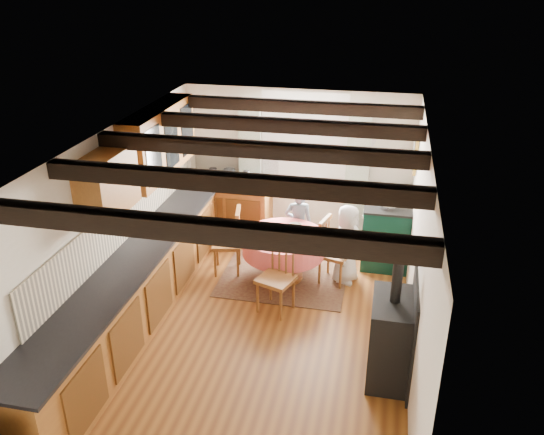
% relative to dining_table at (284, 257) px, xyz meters
% --- Properties ---
extents(floor, '(3.60, 5.50, 0.00)m').
position_rel_dining_table_xyz_m(floor, '(-0.08, -1.23, -0.35)').
color(floor, brown).
rests_on(floor, ground).
extents(ceiling, '(3.60, 5.50, 0.00)m').
position_rel_dining_table_xyz_m(ceiling, '(-0.08, -1.23, 2.05)').
color(ceiling, white).
rests_on(ceiling, ground).
extents(wall_back, '(3.60, 0.00, 2.40)m').
position_rel_dining_table_xyz_m(wall_back, '(-0.08, 1.52, 0.85)').
color(wall_back, silver).
rests_on(wall_back, ground).
extents(wall_front, '(3.60, 0.00, 2.40)m').
position_rel_dining_table_xyz_m(wall_front, '(-0.08, -3.98, 0.85)').
color(wall_front, silver).
rests_on(wall_front, ground).
extents(wall_left, '(0.00, 5.50, 2.40)m').
position_rel_dining_table_xyz_m(wall_left, '(-1.88, -1.23, 0.85)').
color(wall_left, silver).
rests_on(wall_left, ground).
extents(wall_right, '(0.00, 5.50, 2.40)m').
position_rel_dining_table_xyz_m(wall_right, '(1.72, -1.23, 0.85)').
color(wall_right, silver).
rests_on(wall_right, ground).
extents(beam_a, '(3.60, 0.16, 0.16)m').
position_rel_dining_table_xyz_m(beam_a, '(-0.08, -3.23, 1.96)').
color(beam_a, black).
rests_on(beam_a, ceiling).
extents(beam_b, '(3.60, 0.16, 0.16)m').
position_rel_dining_table_xyz_m(beam_b, '(-0.08, -2.23, 1.96)').
color(beam_b, black).
rests_on(beam_b, ceiling).
extents(beam_c, '(3.60, 0.16, 0.16)m').
position_rel_dining_table_xyz_m(beam_c, '(-0.08, -1.23, 1.96)').
color(beam_c, black).
rests_on(beam_c, ceiling).
extents(beam_d, '(3.60, 0.16, 0.16)m').
position_rel_dining_table_xyz_m(beam_d, '(-0.08, -0.23, 1.96)').
color(beam_d, black).
rests_on(beam_d, ceiling).
extents(beam_e, '(3.60, 0.16, 0.16)m').
position_rel_dining_table_xyz_m(beam_e, '(-0.08, 0.77, 1.96)').
color(beam_e, black).
rests_on(beam_e, ceiling).
extents(splash_left, '(0.02, 4.50, 0.55)m').
position_rel_dining_table_xyz_m(splash_left, '(-1.86, -0.93, 0.85)').
color(splash_left, beige).
rests_on(splash_left, wall_left).
extents(splash_back, '(1.40, 0.02, 0.55)m').
position_rel_dining_table_xyz_m(splash_back, '(-1.08, 1.50, 0.85)').
color(splash_back, beige).
rests_on(splash_back, wall_back).
extents(base_cabinet_left, '(0.60, 5.30, 0.88)m').
position_rel_dining_table_xyz_m(base_cabinet_left, '(-1.58, -1.23, 0.09)').
color(base_cabinet_left, '#945920').
rests_on(base_cabinet_left, floor).
extents(base_cabinet_back, '(1.30, 0.60, 0.88)m').
position_rel_dining_table_xyz_m(base_cabinet_back, '(-1.13, 1.22, 0.09)').
color(base_cabinet_back, '#945920').
rests_on(base_cabinet_back, floor).
extents(worktop_left, '(0.64, 5.30, 0.04)m').
position_rel_dining_table_xyz_m(worktop_left, '(-1.56, -1.23, 0.55)').
color(worktop_left, black).
rests_on(worktop_left, base_cabinet_left).
extents(worktop_back, '(1.30, 0.64, 0.04)m').
position_rel_dining_table_xyz_m(worktop_back, '(-1.13, 1.20, 0.55)').
color(worktop_back, black).
rests_on(worktop_back, base_cabinet_back).
extents(wall_cabinet_glass, '(0.34, 1.80, 0.90)m').
position_rel_dining_table_xyz_m(wall_cabinet_glass, '(-1.71, -0.03, 1.60)').
color(wall_cabinet_glass, '#945920').
rests_on(wall_cabinet_glass, wall_left).
extents(wall_cabinet_solid, '(0.34, 0.90, 0.70)m').
position_rel_dining_table_xyz_m(wall_cabinet_solid, '(-1.71, -1.53, 1.55)').
color(wall_cabinet_solid, '#945920').
rests_on(wall_cabinet_solid, wall_left).
extents(window_frame, '(1.34, 0.03, 1.54)m').
position_rel_dining_table_xyz_m(window_frame, '(0.02, 1.50, 1.25)').
color(window_frame, white).
rests_on(window_frame, wall_back).
extents(window_pane, '(1.20, 0.01, 1.40)m').
position_rel_dining_table_xyz_m(window_pane, '(0.02, 1.51, 1.25)').
color(window_pane, white).
rests_on(window_pane, wall_back).
extents(curtain_left, '(0.35, 0.10, 2.10)m').
position_rel_dining_table_xyz_m(curtain_left, '(-0.83, 1.42, 0.75)').
color(curtain_left, silver).
rests_on(curtain_left, wall_back).
extents(curtain_right, '(0.35, 0.10, 2.10)m').
position_rel_dining_table_xyz_m(curtain_right, '(0.87, 1.42, 0.75)').
color(curtain_right, silver).
rests_on(curtain_right, wall_back).
extents(curtain_rod, '(2.00, 0.03, 0.03)m').
position_rel_dining_table_xyz_m(curtain_rod, '(0.02, 1.42, 1.85)').
color(curtain_rod, black).
rests_on(curtain_rod, wall_back).
extents(wall_picture, '(0.04, 0.50, 0.60)m').
position_rel_dining_table_xyz_m(wall_picture, '(1.69, 1.07, 1.35)').
color(wall_picture, gold).
rests_on(wall_picture, wall_right).
extents(wall_plate, '(0.30, 0.02, 0.30)m').
position_rel_dining_table_xyz_m(wall_plate, '(0.97, 1.49, 1.35)').
color(wall_plate, silver).
rests_on(wall_plate, wall_back).
extents(rug, '(1.77, 1.38, 0.01)m').
position_rel_dining_table_xyz_m(rug, '(0.00, 0.00, -0.34)').
color(rug, '#3C1D19').
rests_on(rug, floor).
extents(dining_table, '(1.16, 1.16, 0.70)m').
position_rel_dining_table_xyz_m(dining_table, '(0.00, 0.00, 0.00)').
color(dining_table, '#ED5744').
rests_on(dining_table, floor).
extents(chair_near, '(0.55, 0.56, 0.99)m').
position_rel_dining_table_xyz_m(chair_near, '(0.05, -0.80, 0.15)').
color(chair_near, brown).
rests_on(chair_near, floor).
extents(chair_left, '(0.52, 0.50, 0.99)m').
position_rel_dining_table_xyz_m(chair_left, '(-0.84, 0.04, 0.14)').
color(chair_left, brown).
rests_on(chair_left, floor).
extents(chair_right, '(0.52, 0.51, 0.95)m').
position_rel_dining_table_xyz_m(chair_right, '(0.71, 0.08, 0.13)').
color(chair_right, brown).
rests_on(chair_right, floor).
extents(aga_range, '(0.69, 1.06, 0.98)m').
position_rel_dining_table_xyz_m(aga_range, '(1.39, 0.93, 0.14)').
color(aga_range, black).
rests_on(aga_range, floor).
extents(cast_iron_stove, '(0.45, 0.75, 1.49)m').
position_rel_dining_table_xyz_m(cast_iron_stove, '(1.50, -1.78, 0.40)').
color(cast_iron_stove, black).
rests_on(cast_iron_stove, floor).
extents(child_far, '(0.46, 0.34, 1.13)m').
position_rel_dining_table_xyz_m(child_far, '(0.09, 0.66, 0.22)').
color(child_far, slate).
rests_on(child_far, floor).
extents(child_right, '(0.51, 0.64, 1.15)m').
position_rel_dining_table_xyz_m(child_right, '(0.86, 0.15, 0.22)').
color(child_right, silver).
rests_on(child_right, floor).
extents(bowl_a, '(0.29, 0.29, 0.06)m').
position_rel_dining_table_xyz_m(bowl_a, '(-0.14, -0.18, 0.38)').
color(bowl_a, silver).
rests_on(bowl_a, dining_table).
extents(bowl_b, '(0.26, 0.26, 0.06)m').
position_rel_dining_table_xyz_m(bowl_b, '(0.12, 0.24, 0.38)').
color(bowl_b, silver).
rests_on(bowl_b, dining_table).
extents(cup, '(0.13, 0.13, 0.10)m').
position_rel_dining_table_xyz_m(cup, '(-0.00, 0.00, 0.40)').
color(cup, silver).
rests_on(cup, dining_table).
extents(canister_tall, '(0.13, 0.13, 0.21)m').
position_rel_dining_table_xyz_m(canister_tall, '(-1.40, 1.24, 0.68)').
color(canister_tall, '#262628').
rests_on(canister_tall, worktop_back).
extents(canister_wide, '(0.19, 0.19, 0.21)m').
position_rel_dining_table_xyz_m(canister_wide, '(-1.14, 1.27, 0.68)').
color(canister_wide, '#262628').
rests_on(canister_wide, worktop_back).
extents(canister_slim, '(0.10, 0.10, 0.27)m').
position_rel_dining_table_xyz_m(canister_slim, '(-0.81, 1.09, 0.71)').
color(canister_slim, '#262628').
rests_on(canister_slim, worktop_back).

